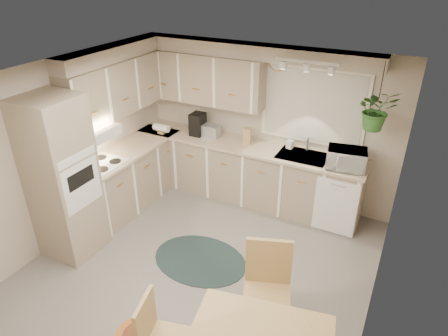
% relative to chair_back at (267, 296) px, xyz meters
% --- Properties ---
extents(floor, '(4.20, 4.20, 0.00)m').
position_rel_chair_back_xyz_m(floor, '(-1.09, 0.52, -0.52)').
color(floor, slate).
rests_on(floor, ground).
extents(ceiling, '(4.20, 4.20, 0.00)m').
position_rel_chair_back_xyz_m(ceiling, '(-1.09, 0.52, 1.88)').
color(ceiling, silver).
rests_on(ceiling, wall_back).
extents(wall_back, '(4.00, 0.04, 2.40)m').
position_rel_chair_back_xyz_m(wall_back, '(-1.09, 2.62, 0.68)').
color(wall_back, '#B2A493').
rests_on(wall_back, floor).
extents(wall_front, '(4.00, 0.04, 2.40)m').
position_rel_chair_back_xyz_m(wall_front, '(-1.09, -1.58, 0.68)').
color(wall_front, '#B2A493').
rests_on(wall_front, floor).
extents(wall_left, '(0.04, 4.20, 2.40)m').
position_rel_chair_back_xyz_m(wall_left, '(-3.09, 0.52, 0.68)').
color(wall_left, '#B2A493').
rests_on(wall_left, floor).
extents(wall_right, '(0.04, 4.20, 2.40)m').
position_rel_chair_back_xyz_m(wall_right, '(0.91, 0.52, 0.68)').
color(wall_right, '#B2A493').
rests_on(wall_right, floor).
extents(base_cab_left, '(0.60, 1.85, 0.90)m').
position_rel_chair_back_xyz_m(base_cab_left, '(-2.79, 1.40, -0.07)').
color(base_cab_left, gray).
rests_on(base_cab_left, floor).
extents(base_cab_back, '(3.60, 0.60, 0.90)m').
position_rel_chair_back_xyz_m(base_cab_back, '(-1.29, 2.32, -0.07)').
color(base_cab_back, gray).
rests_on(base_cab_back, floor).
extents(counter_left, '(0.64, 1.89, 0.04)m').
position_rel_chair_back_xyz_m(counter_left, '(-2.78, 1.40, 0.40)').
color(counter_left, '#CCB195').
rests_on(counter_left, base_cab_left).
extents(counter_back, '(3.64, 0.64, 0.04)m').
position_rel_chair_back_xyz_m(counter_back, '(-1.29, 2.31, 0.40)').
color(counter_back, '#CCB195').
rests_on(counter_back, base_cab_back).
extents(oven_stack, '(0.65, 0.65, 2.10)m').
position_rel_chair_back_xyz_m(oven_stack, '(-2.76, 0.15, 0.53)').
color(oven_stack, gray).
rests_on(oven_stack, floor).
extents(wall_oven_face, '(0.02, 0.56, 0.58)m').
position_rel_chair_back_xyz_m(wall_oven_face, '(-2.44, 0.15, 0.53)').
color(wall_oven_face, silver).
rests_on(wall_oven_face, oven_stack).
extents(upper_cab_left, '(0.35, 2.00, 0.75)m').
position_rel_chair_back_xyz_m(upper_cab_left, '(-2.91, 1.52, 1.31)').
color(upper_cab_left, gray).
rests_on(upper_cab_left, wall_left).
extents(upper_cab_back, '(2.00, 0.35, 0.75)m').
position_rel_chair_back_xyz_m(upper_cab_back, '(-2.09, 2.45, 1.31)').
color(upper_cab_back, gray).
rests_on(upper_cab_back, wall_back).
extents(soffit_left, '(0.30, 2.00, 0.20)m').
position_rel_chair_back_xyz_m(soffit_left, '(-2.94, 1.52, 1.78)').
color(soffit_left, '#B2A493').
rests_on(soffit_left, wall_left).
extents(soffit_back, '(3.60, 0.30, 0.20)m').
position_rel_chair_back_xyz_m(soffit_back, '(-1.29, 2.47, 1.78)').
color(soffit_back, '#B2A493').
rests_on(soffit_back, wall_back).
extents(cooktop, '(0.52, 0.58, 0.02)m').
position_rel_chair_back_xyz_m(cooktop, '(-2.77, 0.82, 0.43)').
color(cooktop, silver).
rests_on(cooktop, counter_left).
extents(range_hood, '(0.40, 0.60, 0.14)m').
position_rel_chair_back_xyz_m(range_hood, '(-2.79, 0.82, 0.88)').
color(range_hood, silver).
rests_on(range_hood, upper_cab_left).
extents(window_blinds, '(1.40, 0.02, 1.00)m').
position_rel_chair_back_xyz_m(window_blinds, '(-0.39, 2.59, 1.08)').
color(window_blinds, beige).
rests_on(window_blinds, wall_back).
extents(window_frame, '(1.50, 0.02, 1.10)m').
position_rel_chair_back_xyz_m(window_frame, '(-0.39, 2.60, 1.08)').
color(window_frame, white).
rests_on(window_frame, wall_back).
extents(sink, '(0.70, 0.48, 0.10)m').
position_rel_chair_back_xyz_m(sink, '(-0.39, 2.32, 0.38)').
color(sink, '#9DA0A5').
rests_on(sink, counter_back).
extents(dishwasher_front, '(0.58, 0.02, 0.83)m').
position_rel_chair_back_xyz_m(dishwasher_front, '(0.21, 2.01, -0.09)').
color(dishwasher_front, silver).
rests_on(dishwasher_front, base_cab_back).
extents(track_light_bar, '(0.80, 0.04, 0.04)m').
position_rel_chair_back_xyz_m(track_light_bar, '(-0.39, 2.07, 1.81)').
color(track_light_bar, silver).
rests_on(track_light_bar, ceiling).
extents(wall_clock, '(0.30, 0.03, 0.30)m').
position_rel_chair_back_xyz_m(wall_clock, '(-0.94, 2.59, 1.66)').
color(wall_clock, gold).
rests_on(wall_clock, wall_back).
extents(chair_back, '(0.62, 0.62, 1.04)m').
position_rel_chair_back_xyz_m(chair_back, '(0.00, 0.00, 0.00)').
color(chair_back, tan).
rests_on(chair_back, floor).
extents(braided_rug, '(1.26, 0.95, 0.01)m').
position_rel_chair_back_xyz_m(braided_rug, '(-1.16, 0.67, -0.51)').
color(braided_rug, black).
rests_on(braided_rug, floor).
extents(microwave, '(0.55, 0.36, 0.34)m').
position_rel_chair_back_xyz_m(microwave, '(0.23, 2.22, 0.59)').
color(microwave, silver).
rests_on(microwave, counter_back).
extents(soap_bottle, '(0.12, 0.21, 0.09)m').
position_rel_chair_back_xyz_m(soap_bottle, '(-0.63, 2.47, 0.47)').
color(soap_bottle, silver).
rests_on(soap_bottle, counter_back).
extents(hanging_plant, '(0.64, 0.66, 0.40)m').
position_rel_chair_back_xyz_m(hanging_plant, '(0.49, 2.22, 1.23)').
color(hanging_plant, '#2D6026').
rests_on(hanging_plant, ceiling).
extents(coffee_maker, '(0.20, 0.24, 0.35)m').
position_rel_chair_back_xyz_m(coffee_maker, '(-2.11, 2.32, 0.60)').
color(coffee_maker, black).
rests_on(coffee_maker, counter_back).
extents(toaster, '(0.31, 0.18, 0.19)m').
position_rel_chair_back_xyz_m(toaster, '(-1.90, 2.34, 0.52)').
color(toaster, '#9DA0A5').
rests_on(toaster, counter_back).
extents(knife_block, '(0.12, 0.12, 0.24)m').
position_rel_chair_back_xyz_m(knife_block, '(-1.28, 2.37, 0.54)').
color(knife_block, tan).
rests_on(knife_block, counter_back).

